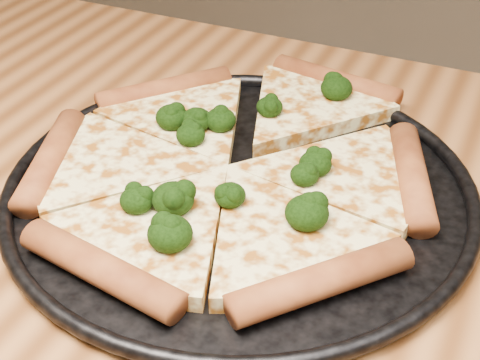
% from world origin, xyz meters
% --- Properties ---
extents(pizza_pan, '(0.39, 0.39, 0.02)m').
position_xyz_m(pizza_pan, '(-0.02, 0.13, 0.76)').
color(pizza_pan, black).
rests_on(pizza_pan, dining_table).
extents(pizza, '(0.36, 0.39, 0.03)m').
position_xyz_m(pizza, '(-0.04, 0.15, 0.77)').
color(pizza, '#FFEB9C').
rests_on(pizza, pizza_pan).
extents(broccoli_florets, '(0.19, 0.30, 0.03)m').
position_xyz_m(broccoli_florets, '(-0.04, 0.14, 0.78)').
color(broccoli_florets, black).
rests_on(broccoli_florets, pizza).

